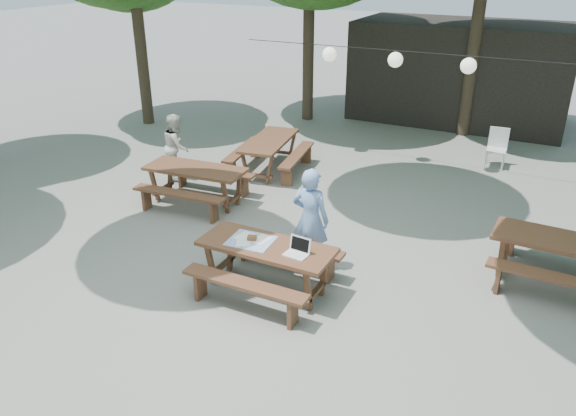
% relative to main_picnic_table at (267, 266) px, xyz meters
% --- Properties ---
extents(ground, '(80.00, 80.00, 0.00)m').
position_rel_main_picnic_table_xyz_m(ground, '(0.11, 0.25, -0.39)').
color(ground, slate).
rests_on(ground, ground).
extents(pavilion, '(6.00, 3.00, 2.80)m').
position_rel_main_picnic_table_xyz_m(pavilion, '(0.61, 10.75, 1.01)').
color(pavilion, black).
rests_on(pavilion, ground).
extents(main_picnic_table, '(2.00, 1.58, 0.75)m').
position_rel_main_picnic_table_xyz_m(main_picnic_table, '(0.00, 0.00, 0.00)').
color(main_picnic_table, '#502D1C').
rests_on(main_picnic_table, ground).
extents(picnic_table_nw, '(2.06, 1.72, 0.75)m').
position_rel_main_picnic_table_xyz_m(picnic_table_nw, '(-2.77, 2.15, 0.00)').
color(picnic_table_nw, '#502D1C').
rests_on(picnic_table_nw, ground).
extents(picnic_table_ne, '(2.03, 1.65, 0.75)m').
position_rel_main_picnic_table_xyz_m(picnic_table_ne, '(3.88, 2.11, 0.00)').
color(picnic_table_ne, '#502D1C').
rests_on(picnic_table_ne, ground).
extents(picnic_table_far_w, '(1.85, 2.12, 0.75)m').
position_rel_main_picnic_table_xyz_m(picnic_table_far_w, '(-2.32, 4.39, 0.00)').
color(picnic_table_far_w, '#502D1C').
rests_on(picnic_table_far_w, ground).
extents(woman, '(0.63, 0.42, 1.68)m').
position_rel_main_picnic_table_xyz_m(woman, '(0.30, 0.89, 0.45)').
color(woman, '#779CD9').
rests_on(woman, ground).
extents(second_person, '(0.82, 0.88, 1.44)m').
position_rel_main_picnic_table_xyz_m(second_person, '(-3.96, 3.12, 0.33)').
color(second_person, silver).
rests_on(second_person, ground).
extents(plastic_chair, '(0.46, 0.46, 0.90)m').
position_rel_main_picnic_table_xyz_m(plastic_chair, '(2.27, 7.01, -0.13)').
color(plastic_chair, silver).
rests_on(plastic_chair, ground).
extents(laptop, '(0.35, 0.29, 0.24)m').
position_rel_main_picnic_table_xyz_m(laptop, '(0.53, -0.03, 0.42)').
color(laptop, white).
rests_on(laptop, main_picnic_table).
extents(tabletop_clutter, '(0.69, 0.59, 0.08)m').
position_rel_main_picnic_table_xyz_m(tabletop_clutter, '(-0.26, 0.01, 0.37)').
color(tabletop_clutter, '#386ABF').
rests_on(tabletop_clutter, main_picnic_table).
extents(paper_lanterns, '(9.00, 0.34, 0.38)m').
position_rel_main_picnic_table_xyz_m(paper_lanterns, '(-0.08, 6.25, 2.02)').
color(paper_lanterns, black).
rests_on(paper_lanterns, ground).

